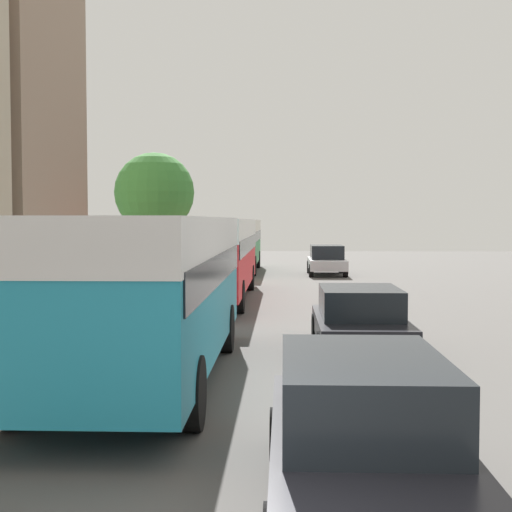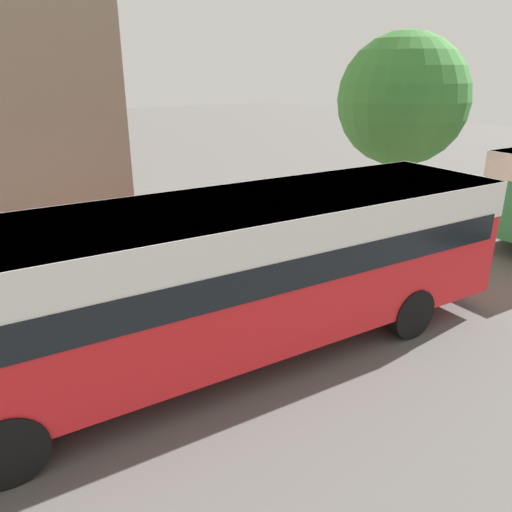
% 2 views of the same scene
% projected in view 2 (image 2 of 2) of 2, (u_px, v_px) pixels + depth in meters
% --- Properties ---
extents(bus_following, '(2.66, 11.40, 2.82)m').
position_uv_depth(bus_following, '(216.00, 262.00, 8.29)').
color(bus_following, red).
rests_on(bus_following, ground_plane).
extents(street_tree, '(3.63, 3.63, 5.70)m').
position_uv_depth(street_tree, '(403.00, 101.00, 13.88)').
color(street_tree, brown).
rests_on(street_tree, sidewalk).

